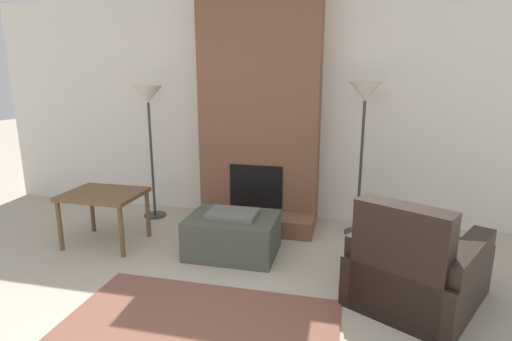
% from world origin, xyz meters
% --- Properties ---
extents(wall_back, '(7.05, 0.06, 2.60)m').
position_xyz_m(wall_back, '(0.00, 3.03, 1.30)').
color(wall_back, silver).
rests_on(wall_back, ground_plane).
extents(fireplace, '(1.35, 0.73, 2.60)m').
position_xyz_m(fireplace, '(0.00, 2.79, 1.22)').
color(fireplace, brown).
rests_on(fireplace, ground_plane).
extents(ottoman, '(0.84, 0.62, 0.43)m').
position_xyz_m(ottoman, '(-0.04, 1.82, 0.20)').
color(ottoman, '#474C42').
rests_on(ottoman, ground_plane).
extents(armchair, '(1.18, 1.25, 0.86)m').
position_xyz_m(armchair, '(1.54, 1.32, 0.26)').
color(armchair, black).
rests_on(armchair, ground_plane).
extents(side_table, '(0.76, 0.59, 0.55)m').
position_xyz_m(side_table, '(-1.38, 1.76, 0.48)').
color(side_table, brown).
rests_on(side_table, ground_plane).
extents(floor_lamp_left, '(0.35, 0.35, 1.58)m').
position_xyz_m(floor_lamp_left, '(-1.29, 2.63, 1.37)').
color(floor_lamp_left, '#333333').
rests_on(floor_lamp_left, ground_plane).
extents(floor_lamp_right, '(0.35, 0.35, 1.63)m').
position_xyz_m(floor_lamp_right, '(1.14, 2.63, 1.42)').
color(floor_lamp_right, '#333333').
rests_on(floor_lamp_right, ground_plane).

